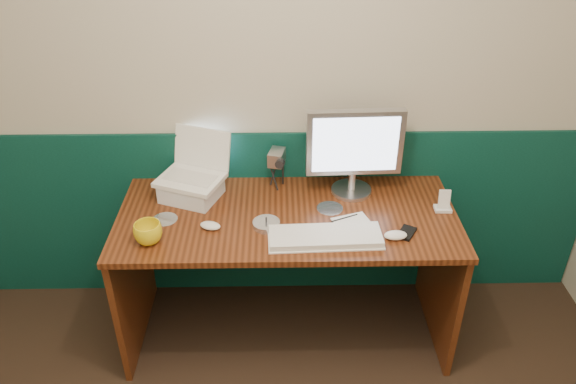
{
  "coord_description": "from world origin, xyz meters",
  "views": [
    {
      "loc": [
        0.06,
        -0.8,
        2.24
      ],
      "look_at": [
        0.1,
        1.23,
        0.97
      ],
      "focal_mm": 35.0,
      "sensor_mm": 36.0,
      "label": 1
    }
  ],
  "objects_px": {
    "keyboard": "(325,237)",
    "mug": "(148,233)",
    "camcorder": "(277,169)",
    "laptop": "(188,159)",
    "monitor": "(354,151)",
    "desk": "(287,276)"
  },
  "relations": [
    {
      "from": "monitor",
      "to": "laptop",
      "type": "bearing_deg",
      "value": -179.41
    },
    {
      "from": "desk",
      "to": "mug",
      "type": "distance_m",
      "value": 0.77
    },
    {
      "from": "keyboard",
      "to": "camcorder",
      "type": "bearing_deg",
      "value": 112.6
    },
    {
      "from": "laptop",
      "to": "mug",
      "type": "xyz_separation_m",
      "value": [
        -0.14,
        -0.36,
        -0.16
      ]
    },
    {
      "from": "desk",
      "to": "laptop",
      "type": "height_order",
      "value": "laptop"
    },
    {
      "from": "keyboard",
      "to": "mug",
      "type": "relative_size",
      "value": 3.99
    },
    {
      "from": "monitor",
      "to": "camcorder",
      "type": "relative_size",
      "value": 2.23
    },
    {
      "from": "camcorder",
      "to": "laptop",
      "type": "bearing_deg",
      "value": -153.65
    },
    {
      "from": "desk",
      "to": "monitor",
      "type": "distance_m",
      "value": 0.71
    },
    {
      "from": "monitor",
      "to": "camcorder",
      "type": "xyz_separation_m",
      "value": [
        -0.37,
        0.06,
        -0.13
      ]
    },
    {
      "from": "keyboard",
      "to": "mug",
      "type": "bearing_deg",
      "value": 177.91
    },
    {
      "from": "monitor",
      "to": "keyboard",
      "type": "xyz_separation_m",
      "value": [
        -0.16,
        -0.4,
        -0.22
      ]
    },
    {
      "from": "keyboard",
      "to": "laptop",
      "type": "bearing_deg",
      "value": 147.99
    },
    {
      "from": "laptop",
      "to": "camcorder",
      "type": "distance_m",
      "value": 0.44
    },
    {
      "from": "laptop",
      "to": "keyboard",
      "type": "relative_size",
      "value": 0.6
    },
    {
      "from": "desk",
      "to": "camcorder",
      "type": "distance_m",
      "value": 0.55
    },
    {
      "from": "camcorder",
      "to": "desk",
      "type": "bearing_deg",
      "value": -66.0
    },
    {
      "from": "mug",
      "to": "laptop",
      "type": "bearing_deg",
      "value": 68.79
    },
    {
      "from": "mug",
      "to": "camcorder",
      "type": "distance_m",
      "value": 0.73
    },
    {
      "from": "mug",
      "to": "camcorder",
      "type": "height_order",
      "value": "camcorder"
    },
    {
      "from": "monitor",
      "to": "mug",
      "type": "bearing_deg",
      "value": -158.87
    },
    {
      "from": "laptop",
      "to": "camcorder",
      "type": "xyz_separation_m",
      "value": [
        0.42,
        0.1,
        -0.11
      ]
    }
  ]
}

